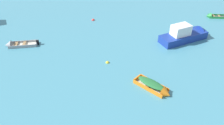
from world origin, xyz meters
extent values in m
cube|color=beige|center=(3.58, 13.88, 0.05)|extent=(2.85, 2.56, 0.09)
cube|color=orange|center=(3.91, 14.30, 0.18)|extent=(2.36, 1.91, 0.36)
cube|color=orange|center=(3.24, 13.47, 0.18)|extent=(2.36, 1.91, 0.36)
cube|color=orange|center=(2.42, 14.81, 0.18)|extent=(0.74, 0.88, 0.36)
cone|color=orange|center=(4.78, 12.92, 0.20)|extent=(1.17, 1.22, 1.02)
cube|color=#937047|center=(3.46, 13.98, 0.25)|extent=(0.84, 0.94, 0.03)
ellipsoid|color=#236633|center=(3.58, 13.88, 0.47)|extent=(2.62, 2.37, 0.31)
cube|color=beige|center=(-10.16, 20.04, 0.04)|extent=(3.02, 1.55, 0.08)
cube|color=gray|center=(-10.05, 19.53, 0.17)|extent=(2.95, 0.68, 0.33)
cube|color=gray|center=(-10.26, 20.56, 0.17)|extent=(2.95, 0.68, 0.33)
cube|color=gray|center=(-8.69, 20.35, 0.17)|extent=(0.31, 1.02, 0.33)
cone|color=gray|center=(-11.69, 19.72, 0.18)|extent=(0.88, 1.12, 1.00)
cube|color=#937047|center=(-10.00, 20.08, 0.23)|extent=(0.50, 0.98, 0.03)
cube|color=#937047|center=(-10.86, 19.90, 0.23)|extent=(0.50, 0.98, 0.03)
cube|color=black|center=(-8.57, 20.38, 0.28)|extent=(0.33, 0.32, 0.47)
cube|color=#4C4C51|center=(13.99, 29.12, 0.04)|extent=(2.49, 0.88, 0.07)
cube|color=#288C3D|center=(13.99, 28.66, 0.15)|extent=(2.59, 0.08, 0.29)
cube|color=#288C3D|center=(14.00, 29.58, 0.15)|extent=(2.59, 0.08, 0.29)
cone|color=#288C3D|center=(12.64, 29.14, 0.16)|extent=(0.60, 0.88, 0.88)
cube|color=#937047|center=(14.13, 29.12, 0.21)|extent=(0.28, 0.82, 0.03)
cube|color=#937047|center=(13.37, 29.13, 0.21)|extent=(0.28, 0.82, 0.03)
cube|color=navy|center=(7.90, 22.38, 0.43)|extent=(5.87, 4.37, 0.85)
cone|color=navy|center=(10.48, 23.81, 0.47)|extent=(1.75, 1.91, 1.55)
cube|color=white|center=(7.40, 22.10, 1.44)|extent=(2.44, 2.16, 1.17)
cube|color=black|center=(8.20, 22.55, 1.67)|extent=(0.76, 1.18, 0.52)
sphere|color=red|center=(-3.19, 27.10, 0.00)|extent=(0.42, 0.42, 0.42)
sphere|color=yellow|center=(-0.47, 17.31, 0.00)|extent=(0.36, 0.36, 0.36)
camera|label=1|loc=(1.17, -1.23, 13.28)|focal=36.68mm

